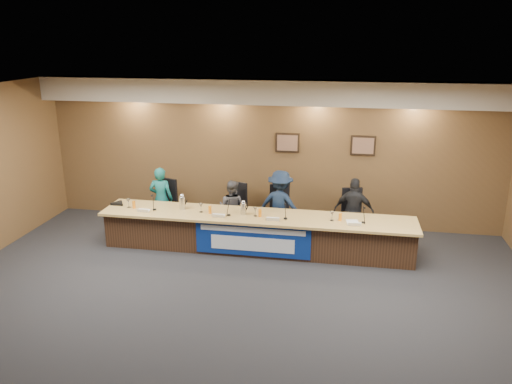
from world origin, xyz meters
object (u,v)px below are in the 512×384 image
panelist_c (280,205)px  office_chair_b (233,211)px  panelist_a (161,199)px  carafe_mid (243,209)px  panelist_b (232,208)px  carafe_left (182,203)px  speakerphone (118,203)px  banner (252,240)px  office_chair_a (163,207)px  panelist_d (354,211)px  office_chair_c (281,214)px  dais_body (256,233)px  office_chair_d (353,219)px

panelist_c → office_chair_b: (-1.03, 0.10, -0.25)m
panelist_a → carafe_mid: (1.97, -0.77, 0.16)m
panelist_a → panelist_b: panelist_a is taller
panelist_c → carafe_left: bearing=33.5°
carafe_mid → speakerphone: bearing=177.5°
panelist_b → speakerphone: panelist_b is taller
banner → speakerphone: 2.95m
panelist_a → office_chair_a: size_ratio=2.92×
carafe_mid → panelist_d: bearing=19.9°
panelist_c → carafe_mid: size_ratio=6.34×
panelist_b → speakerphone: bearing=28.6°
panelist_b → office_chair_c: 1.04m
panelist_a → office_chair_c: (2.59, 0.10, -0.22)m
panelist_c → office_chair_b: size_ratio=3.02×
carafe_mid → speakerphone: (-2.64, 0.12, -0.09)m
panelist_c → dais_body: bearing=75.7°
panelist_d → panelist_b: bearing=8.0°
panelist_d → dais_body: bearing=28.7°
dais_body → panelist_c: 0.89m
dais_body → carafe_mid: bearing=-166.6°
panelist_b → speakerphone: size_ratio=3.73×
panelist_d → carafe_mid: 2.26m
office_chair_c → office_chair_d: same height
panelist_b → panelist_a: bearing=12.4°
banner → speakerphone: speakerphone is taller
office_chair_c → carafe_mid: bearing=-141.0°
panelist_c → office_chair_b: panelist_c is taller
panelist_c → office_chair_a: bearing=11.4°
panelist_d → office_chair_a: bearing=6.6°
panelist_b → panelist_c: (1.03, 0.00, 0.13)m
banner → carafe_left: (-1.50, 0.44, 0.50)m
office_chair_c → speakerphone: (-3.26, -0.75, 0.30)m
panelist_a → speakerphone: 0.94m
office_chair_b → carafe_mid: carafe_mid is taller
office_chair_a → carafe_mid: (1.97, -0.87, 0.38)m
dais_body → carafe_left: bearing=179.0°
dais_body → banner: size_ratio=2.73×
carafe_mid → dais_body: bearing=13.4°
panelist_c → office_chair_a: size_ratio=3.02×
office_chair_b → office_chair_d: size_ratio=1.00×
office_chair_d → office_chair_c: bearing=167.0°
office_chair_c → office_chair_d: bearing=-15.4°
office_chair_a → office_chair_b: same height
speakerphone → office_chair_a: bearing=47.9°
panelist_a → office_chair_d: bearing=178.4°
panelist_d → office_chair_d: 0.23m
banner → carafe_mid: bearing=124.4°
banner → office_chair_d: size_ratio=4.58×
office_chair_c → carafe_mid: size_ratio=2.10×
panelist_b → carafe_mid: (0.41, -0.77, 0.27)m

